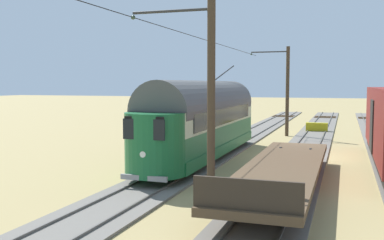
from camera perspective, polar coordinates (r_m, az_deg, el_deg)
The scene contains 9 objects.
ground_plane at distance 26.56m, azimuth 13.67°, elevation -4.51°, with size 220.00×220.00×0.00m, color #9E8956.
track_adjacent_siding at distance 26.86m, azimuth 13.73°, elevation -4.29°, with size 2.80×80.00×0.18m.
track_third_siding at distance 27.74m, azimuth 3.37°, elevation -3.89°, with size 2.80×80.00×0.18m.
vintage_streetcar at distance 24.53m, azimuth 1.47°, elevation 0.17°, with size 2.65×15.62×5.21m.
flatcar_far_siding at distance 17.94m, azimuth 11.24°, elevation -6.05°, with size 2.80×13.77×1.60m.
catenary_pole_foreground at distance 36.50m, azimuth 11.78°, elevation 3.81°, with size 3.13×0.28×7.06m.
catenary_pole_mid_near at distance 15.51m, azimuth 2.10°, elevation 2.97°, with size 3.13×0.28×7.06m.
spare_tie_stack at distance 28.92m, azimuth -4.25°, elevation -3.11°, with size 2.40×2.40×0.54m.
track_end_bumper at distance 40.17m, azimuth 15.44°, elevation -0.92°, with size 1.80×0.60×0.80m, color #B2A519.
Camera 1 is at (-2.26, 26.14, 4.15)m, focal length 42.37 mm.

